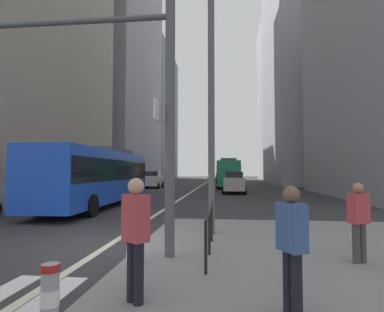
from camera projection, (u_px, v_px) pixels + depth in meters
The scene contains 22 objects.
ground_plane at pixel (190, 193), 28.15m from camera, with size 160.00×160.00×0.00m, color #303033.
median_island at pixel (334, 261), 6.72m from camera, with size 9.00×10.00×0.15m, color gray.
lane_centre_line at pixel (199, 187), 38.09m from camera, with size 0.20×80.00×0.01m, color beige.
office_tower_left_mid at pixel (108, 41), 51.11m from camera, with size 13.62×22.34×47.01m, color gray.
office_tower_left_far at pixel (145, 115), 74.32m from camera, with size 12.98×21.07×30.56m, color slate.
office_tower_right_far at pixel (287, 100), 68.67m from camera, with size 11.24×16.49×35.64m, color #9E9EA3.
city_bus_blue_oncoming at pixel (99, 174), 17.48m from camera, with size 2.88×11.94×3.40m.
city_bus_red_receding at pixel (228, 172), 37.13m from camera, with size 2.71×10.80×3.40m.
city_bus_red_distant at pixel (228, 172), 55.31m from camera, with size 2.87×10.99×3.40m.
car_oncoming_mid at pixel (143, 179), 37.89m from camera, with size 2.12×4.34×1.94m.
car_receding_near at pixel (234, 182), 27.70m from camera, with size 2.16×4.53×1.94m.
car_receding_far at pixel (220, 175), 66.91m from camera, with size 2.10×4.35×1.94m.
car_oncoming_far at pixel (153, 180), 35.92m from camera, with size 2.15×4.10×1.94m.
traffic_signal_gantry at pixel (90, 82), 7.15m from camera, with size 5.71×0.65×6.00m.
street_lamp_post at pixel (211, 65), 9.51m from camera, with size 5.50×0.32×8.00m.
bollard_front at pixel (50, 303), 3.21m from camera, with size 0.20×0.20×0.91m.
bollard_left at pixel (132, 260), 4.98m from camera, with size 0.20×0.20×0.80m.
bollard_right at pixel (140, 238), 6.33m from camera, with size 0.20×0.20×0.91m.
pedestrian_railing at pixel (211, 218), 7.61m from camera, with size 0.06×3.97×0.98m.
pedestrian_waiting at pixel (292, 243), 4.09m from camera, with size 0.39×0.45×1.69m.
pedestrian_walking at pixel (359, 218), 6.36m from camera, with size 0.45×0.37×1.64m.
pedestrian_far at pixel (136, 232), 4.46m from camera, with size 0.45×0.42×1.78m.
Camera 1 is at (3.15, -8.10, 2.04)m, focal length 28.90 mm.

